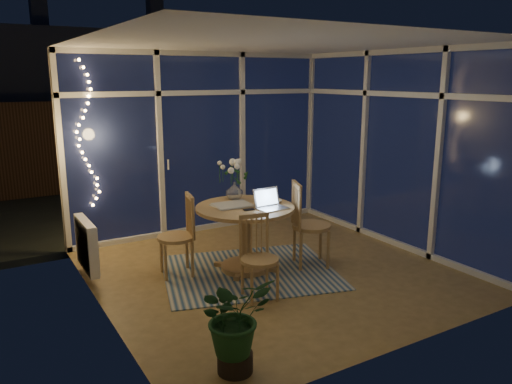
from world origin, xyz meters
TOP-DOWN VIEW (x-y plane):
  - floor at (0.00, 0.00)m, footprint 4.00×4.00m
  - ceiling at (0.00, 0.00)m, footprint 4.00×4.00m
  - wall_back at (0.00, 2.00)m, footprint 4.00×0.04m
  - wall_front at (0.00, -2.00)m, footprint 4.00×0.04m
  - wall_left at (-2.00, 0.00)m, footprint 0.04×4.00m
  - wall_right at (2.00, 0.00)m, footprint 0.04×4.00m
  - window_wall_back at (0.00, 1.96)m, footprint 4.00×0.10m
  - window_wall_right at (1.96, 0.00)m, footprint 0.10×4.00m
  - radiator at (-1.94, 0.90)m, footprint 0.10×0.70m
  - fairy_lights at (-1.65, 1.88)m, footprint 0.24×0.10m
  - garden_patio at (0.50, 5.00)m, footprint 12.00×6.00m
  - garden_fence at (0.00, 5.50)m, footprint 11.00×0.08m
  - neighbour_roof at (0.30, 8.50)m, footprint 7.00×3.00m
  - garden_shrubs at (-0.80, 3.40)m, footprint 0.90×0.90m
  - rug at (-0.27, 0.11)m, footprint 2.33×2.06m
  - dining_table at (-0.27, 0.21)m, footprint 1.42×1.42m
  - chair_left at (-1.03, 0.47)m, footprint 0.52×0.52m
  - chair_right at (0.49, -0.07)m, footprint 0.64×0.64m
  - chair_front at (-0.53, -0.55)m, footprint 0.47×0.47m
  - laptop at (-0.06, -0.05)m, footprint 0.35×0.31m
  - flower_vase at (-0.22, 0.56)m, footprint 0.25×0.25m
  - bowl at (0.12, 0.18)m, footprint 0.19×0.19m
  - newspapers at (-0.38, 0.29)m, footprint 0.45×0.36m
  - phone at (-0.32, 0.04)m, footprint 0.13×0.07m
  - potted_plant at (-1.38, -1.59)m, footprint 0.56×0.50m

SIDE VIEW (x-z plane):
  - garden_patio at x=0.50m, z-range -0.11..-0.01m
  - floor at x=0.00m, z-range 0.00..0.00m
  - rug at x=-0.27m, z-range 0.00..0.01m
  - potted_plant at x=-1.38m, z-range 0.00..0.76m
  - dining_table at x=-0.27m, z-range 0.00..0.78m
  - radiator at x=-1.94m, z-range 0.11..0.69m
  - chair_front at x=-0.53m, z-range 0.00..0.89m
  - garden_shrubs at x=-0.80m, z-range 0.00..0.90m
  - chair_left at x=-1.03m, z-range 0.00..0.96m
  - chair_right at x=0.49m, z-range 0.00..1.05m
  - phone at x=-0.32m, z-range 0.78..0.79m
  - newspapers at x=-0.38m, z-range 0.78..0.80m
  - bowl at x=0.12m, z-range 0.78..0.82m
  - flower_vase at x=-0.22m, z-range 0.78..0.99m
  - garden_fence at x=0.00m, z-range 0.00..1.80m
  - laptop at x=-0.06m, z-range 0.78..1.03m
  - wall_back at x=0.00m, z-range 0.00..2.60m
  - wall_front at x=0.00m, z-range 0.00..2.60m
  - wall_left at x=-2.00m, z-range 0.00..2.60m
  - wall_right at x=2.00m, z-range 0.00..2.60m
  - window_wall_back at x=0.00m, z-range 0.00..2.60m
  - window_wall_right at x=1.96m, z-range 0.00..2.60m
  - fairy_lights at x=-1.65m, z-range 0.60..2.45m
  - neighbour_roof at x=0.30m, z-range 1.10..3.30m
  - ceiling at x=0.00m, z-range 2.60..2.60m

